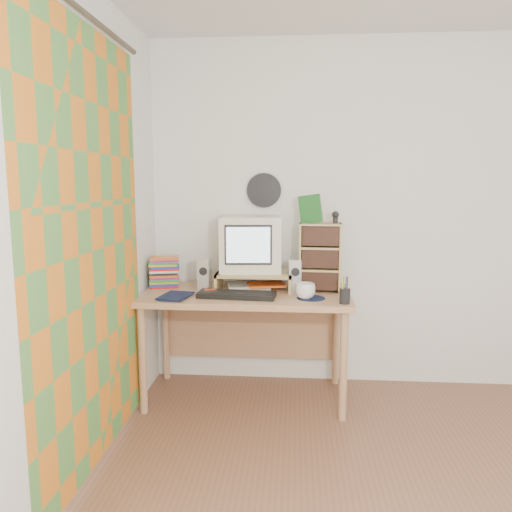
% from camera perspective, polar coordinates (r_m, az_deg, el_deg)
% --- Properties ---
extents(back_wall, '(3.50, 0.00, 3.50)m').
position_cam_1_polar(back_wall, '(3.74, 15.35, 4.47)').
color(back_wall, white).
rests_on(back_wall, floor).
extents(left_wall, '(0.00, 3.50, 3.50)m').
position_cam_1_polar(left_wall, '(2.20, -24.11, 1.35)').
color(left_wall, white).
rests_on(left_wall, floor).
extents(curtain, '(0.00, 2.20, 2.20)m').
position_cam_1_polar(curtain, '(2.62, -18.21, 0.52)').
color(curtain, orange).
rests_on(curtain, left_wall).
extents(wall_disc, '(0.25, 0.02, 0.25)m').
position_cam_1_polar(wall_disc, '(3.65, 0.91, 7.51)').
color(wall_disc, black).
rests_on(wall_disc, back_wall).
extents(desk, '(1.40, 0.70, 0.75)m').
position_cam_1_polar(desk, '(3.49, -1.07, -6.09)').
color(desk, tan).
rests_on(desk, floor).
extents(monitor_riser, '(0.52, 0.30, 0.12)m').
position_cam_1_polar(monitor_riser, '(3.47, -0.20, -2.29)').
color(monitor_riser, tan).
rests_on(monitor_riser, desk).
extents(crt_monitor, '(0.44, 0.44, 0.39)m').
position_cam_1_polar(crt_monitor, '(3.48, -0.65, 1.41)').
color(crt_monitor, silver).
rests_on(crt_monitor, monitor_riser).
extents(speaker_left, '(0.09, 0.09, 0.22)m').
position_cam_1_polar(speaker_left, '(3.44, -5.91, -2.15)').
color(speaker_left, silver).
rests_on(speaker_left, desk).
extents(speaker_right, '(0.09, 0.09, 0.22)m').
position_cam_1_polar(speaker_right, '(3.40, 4.52, -2.25)').
color(speaker_right, silver).
rests_on(speaker_right, desk).
extents(keyboard, '(0.52, 0.21, 0.03)m').
position_cam_1_polar(keyboard, '(3.24, -2.23, -4.45)').
color(keyboard, black).
rests_on(keyboard, desk).
extents(dvd_stack, '(0.22, 0.18, 0.28)m').
position_cam_1_polar(dvd_stack, '(3.60, -10.46, -1.30)').
color(dvd_stack, brown).
rests_on(dvd_stack, desk).
extents(cd_rack, '(0.29, 0.17, 0.47)m').
position_cam_1_polar(cd_rack, '(3.41, 7.33, -0.16)').
color(cd_rack, tan).
rests_on(cd_rack, desk).
extents(mug, '(0.14, 0.14, 0.10)m').
position_cam_1_polar(mug, '(3.21, 5.66, -4.01)').
color(mug, white).
rests_on(mug, desk).
extents(diary, '(0.24, 0.19, 0.04)m').
position_cam_1_polar(diary, '(3.31, -10.59, -4.26)').
color(diary, '#0E1635').
rests_on(diary, desk).
extents(mousepad, '(0.23, 0.23, 0.00)m').
position_cam_1_polar(mousepad, '(3.23, 6.30, -4.81)').
color(mousepad, '#0F1533').
rests_on(mousepad, desk).
extents(pen_cup, '(0.08, 0.08, 0.13)m').
position_cam_1_polar(pen_cup, '(3.12, 10.12, -4.20)').
color(pen_cup, black).
rests_on(pen_cup, desk).
extents(papers, '(0.33, 0.27, 0.04)m').
position_cam_1_polar(papers, '(3.50, -0.09, -3.42)').
color(papers, silver).
rests_on(papers, desk).
extents(red_box, '(0.09, 0.07, 0.04)m').
position_cam_1_polar(red_box, '(3.31, -5.28, -4.16)').
color(red_box, red).
rests_on(red_box, desk).
extents(game_box, '(0.15, 0.06, 0.19)m').
position_cam_1_polar(game_box, '(3.39, 6.24, 5.36)').
color(game_box, '#1A5E22').
rests_on(game_box, cd_rack).
extents(webcam, '(0.05, 0.05, 0.08)m').
position_cam_1_polar(webcam, '(3.39, 9.07, 4.40)').
color(webcam, black).
rests_on(webcam, cd_rack).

